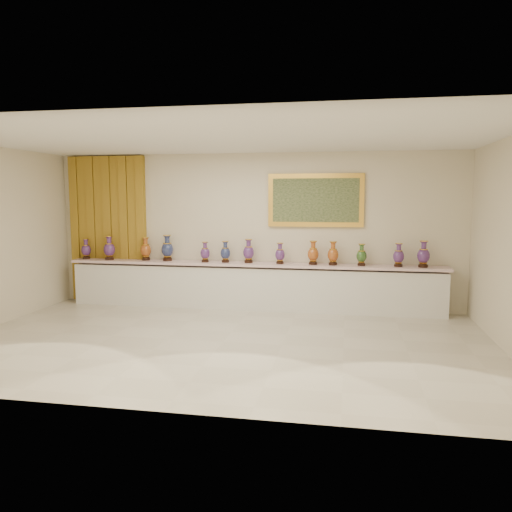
{
  "coord_description": "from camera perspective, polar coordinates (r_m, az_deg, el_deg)",
  "views": [
    {
      "loc": [
        1.8,
        -7.06,
        2.16
      ],
      "look_at": [
        0.19,
        1.7,
        1.1
      ],
      "focal_mm": 35.0,
      "sensor_mm": 36.0,
      "label": 1
    }
  ],
  "objects": [
    {
      "name": "vase_9",
      "position": [
        9.37,
        8.8,
        0.18
      ],
      "size": [
        0.26,
        0.26,
        0.44
      ],
      "rotation": [
        0.0,
        0.0,
        0.35
      ],
      "color": "black",
      "rests_on": "counter"
    },
    {
      "name": "vase_11",
      "position": [
        9.41,
        15.98,
        -0.01
      ],
      "size": [
        0.21,
        0.21,
        0.43
      ],
      "rotation": [
        0.0,
        0.0,
        0.07
      ],
      "color": "black",
      "rests_on": "counter"
    },
    {
      "name": "ground",
      "position": [
        7.6,
        -3.77,
        -9.76
      ],
      "size": [
        8.0,
        8.0,
        0.0
      ],
      "primitive_type": "plane",
      "color": "beige",
      "rests_on": "ground"
    },
    {
      "name": "vase_1",
      "position": [
        10.46,
        -16.42,
        0.76
      ],
      "size": [
        0.23,
        0.23,
        0.48
      ],
      "rotation": [
        0.0,
        0.0,
        -0.05
      ],
      "color": "black",
      "rests_on": "counter"
    },
    {
      "name": "counter",
      "position": [
        9.66,
        -0.49,
        -3.51
      ],
      "size": [
        7.28,
        0.48,
        0.9
      ],
      "color": "white",
      "rests_on": "ground"
    },
    {
      "name": "vase_4",
      "position": [
        9.73,
        -5.84,
        0.34
      ],
      "size": [
        0.23,
        0.23,
        0.4
      ],
      "rotation": [
        0.0,
        0.0,
        0.29
      ],
      "color": "black",
      "rests_on": "counter"
    },
    {
      "name": "room",
      "position": [
        10.39,
        -13.19,
        3.48
      ],
      "size": [
        8.0,
        8.0,
        8.0
      ],
      "color": "beige",
      "rests_on": "ground"
    },
    {
      "name": "vase_0",
      "position": [
        10.76,
        -18.84,
        0.68
      ],
      "size": [
        0.25,
        0.25,
        0.41
      ],
      "rotation": [
        0.0,
        0.0,
        0.42
      ],
      "color": "black",
      "rests_on": "counter"
    },
    {
      "name": "vase_12",
      "position": [
        9.44,
        18.59,
        0.06
      ],
      "size": [
        0.26,
        0.26,
        0.48
      ],
      "rotation": [
        0.0,
        0.0,
        -0.17
      ],
      "color": "black",
      "rests_on": "counter"
    },
    {
      "name": "vase_2",
      "position": [
        10.21,
        -12.49,
        0.68
      ],
      "size": [
        0.26,
        0.26,
        0.46
      ],
      "rotation": [
        0.0,
        0.0,
        0.25
      ],
      "color": "black",
      "rests_on": "counter"
    },
    {
      "name": "vase_7",
      "position": [
        9.44,
        2.76,
        0.19
      ],
      "size": [
        0.23,
        0.23,
        0.4
      ],
      "rotation": [
        0.0,
        0.0,
        0.26
      ],
      "color": "black",
      "rests_on": "counter"
    },
    {
      "name": "vase_8",
      "position": [
        9.38,
        6.54,
        0.24
      ],
      "size": [
        0.22,
        0.22,
        0.45
      ],
      "rotation": [
        0.0,
        0.0,
        -0.08
      ],
      "color": "black",
      "rests_on": "counter"
    },
    {
      "name": "vase_3",
      "position": [
        10.04,
        -10.1,
        0.76
      ],
      "size": [
        0.24,
        0.24,
        0.51
      ],
      "rotation": [
        0.0,
        0.0,
        -0.03
      ],
      "color": "black",
      "rests_on": "counter"
    },
    {
      "name": "vase_6",
      "position": [
        9.58,
        -0.86,
        0.44
      ],
      "size": [
        0.27,
        0.27,
        0.46
      ],
      "rotation": [
        0.0,
        0.0,
        -0.31
      ],
      "color": "black",
      "rests_on": "counter"
    },
    {
      "name": "vase_10",
      "position": [
        9.38,
        11.97,
        0.02
      ],
      "size": [
        0.23,
        0.23,
        0.4
      ],
      "rotation": [
        0.0,
        0.0,
        -0.3
      ],
      "color": "black",
      "rests_on": "counter"
    },
    {
      "name": "vase_5",
      "position": [
        9.66,
        -3.52,
        0.36
      ],
      "size": [
        0.19,
        0.19,
        0.41
      ],
      "rotation": [
        0.0,
        0.0,
        0.0
      ],
      "color": "black",
      "rests_on": "counter"
    }
  ]
}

